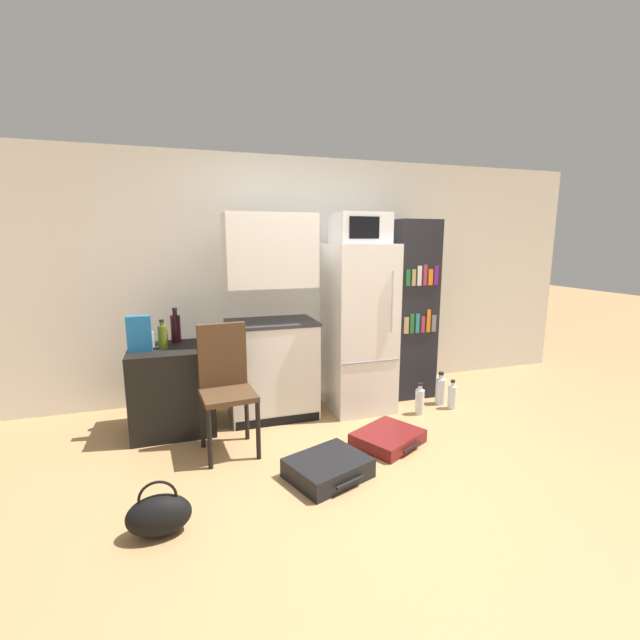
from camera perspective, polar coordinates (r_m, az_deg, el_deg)
The scene contains 20 objects.
ground_plane at distance 3.25m, azimuth 7.68°, elevation -20.17°, with size 24.00×24.00×0.00m, color tan.
wall_back at distance 4.75m, azimuth -0.13°, elevation 5.72°, with size 6.40×0.10×2.51m.
side_table at distance 4.02m, azimuth -19.02°, elevation -8.64°, with size 0.69×0.61×0.75m.
kitchen_hutch at distance 4.00m, azimuth -6.54°, elevation -0.75°, with size 0.82×0.54×1.89m.
refrigerator at distance 4.21m, azimuth 5.15°, elevation -1.03°, with size 0.60×0.65×1.63m.
microwave at distance 4.13m, azimuth 5.37°, elevation 12.09°, with size 0.50×0.41×0.29m.
bookshelf at distance 4.61m, azimuth 12.18°, elevation 1.30°, with size 0.46×0.35×1.87m.
bottle_olive_oil at distance 3.88m, azimuth -20.24°, elevation -2.07°, with size 0.08×0.08×0.25m.
bottle_milk_white at distance 4.04m, azimuth -23.29°, elevation -2.25°, with size 0.08×0.08×0.18m.
bottle_wine_dark at distance 4.09m, azimuth -18.69°, elevation -0.97°, with size 0.09×0.09×0.31m.
bottle_amber_beer at distance 4.04m, azimuth -20.20°, elevation -2.11°, with size 0.09×0.09×0.17m.
bottle_clear_short at distance 3.98m, azimuth -21.72°, elevation -2.37°, with size 0.07×0.07×0.17m.
cereal_box at distance 3.84m, azimuth -22.96°, elevation -1.70°, with size 0.19×0.07×0.30m.
chair at distance 3.48m, azimuth -12.53°, elevation -7.48°, with size 0.44×0.44×1.01m.
suitcase_large_flat at distance 3.21m, azimuth 1.07°, elevation -19.11°, with size 0.65×0.59×0.14m.
suitcase_small_flat at distance 3.70m, azimuth 9.04°, elevation -15.27°, with size 0.66×0.62×0.11m.
handbag at distance 2.82m, azimuth -20.68°, elevation -23.13°, with size 0.36×0.20×0.33m.
water_bottle_front at distance 4.52m, azimuth 17.20°, elevation -9.72°, with size 0.08×0.08×0.30m.
water_bottle_middle at distance 4.61m, azimuth 15.75°, elevation -9.03°, with size 0.10×0.10×0.34m.
water_bottle_back at distance 4.31m, azimuth 13.14°, elevation -10.47°, with size 0.09×0.09×0.31m.
Camera 1 is at (-1.23, -2.51, 1.65)m, focal length 24.00 mm.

